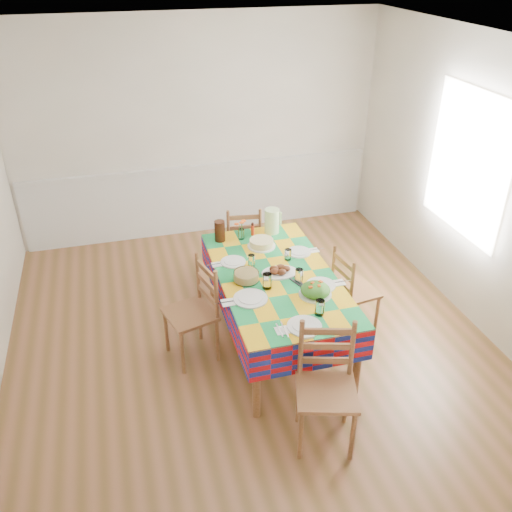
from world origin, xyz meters
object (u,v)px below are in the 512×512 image
Objects in this scene: dining_table at (276,283)px; meat_platter at (279,271)px; chair_near at (326,388)px; chair_right at (352,291)px; green_pitcher at (272,221)px; chair_left at (194,312)px; tea_pitcher at (220,231)px; chair_far at (243,242)px.

dining_table is 0.12m from meat_platter.
chair_near reaches higher than chair_right.
chair_left is at bearing -140.20° from green_pitcher.
meat_platter is at bearing -101.98° from green_pitcher.
chair_left is (-0.41, -0.77, -0.38)m from tea_pitcher.
chair_far is at bearing 117.96° from green_pitcher.
chair_near reaches higher than meat_platter.
chair_left is 1.53m from chair_right.
dining_table is at bearing 81.57° from chair_right.
green_pitcher is 1.09m from chair_right.
chair_left reaches higher than meat_platter.
chair_left is (-0.77, 1.21, -0.02)m from chair_near.
meat_platter is 0.34× the size of chair_left.
chair_near is at bearing -90.97° from meat_platter.
green_pitcher reaches higher than meat_platter.
green_pitcher is 1.31m from chair_left.
chair_right is at bearing 73.99° from chair_left.
chair_far reaches higher than dining_table.
tea_pitcher is at bearing 116.98° from chair_near.
tea_pitcher reaches higher than meat_platter.
dining_table is 5.77× the size of meat_platter.
tea_pitcher is (-0.38, 0.75, 0.08)m from meat_platter.
chair_far is at bearing 24.46° from chair_right.
meat_platter is 1.26m from chair_near.
chair_right is (0.76, -0.01, -0.23)m from dining_table.
dining_table is 2.17× the size of chair_right.
tea_pitcher is (-0.35, 0.78, 0.19)m from dining_table.
tea_pitcher reaches higher than chair_right.
meat_platter is at bearing 105.60° from chair_near.
meat_platter is at bearing 75.63° from chair_left.
meat_platter is at bearing 79.55° from chair_right.
tea_pitcher is at bearing 117.04° from meat_platter.
green_pitcher is at bearing 76.11° from dining_table.
chair_right is at bearing -2.44° from meat_platter.
meat_platter is at bearing 100.22° from chair_far.
chair_near is 1.44m from chair_left.
chair_near is 1.41m from chair_right.
chair_right reaches higher than dining_table.
chair_far reaches higher than chair_right.
green_pitcher is 0.26× the size of chair_near.
chair_far is at bearing 91.94° from meat_platter.
green_pitcher is 0.27× the size of chair_left.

